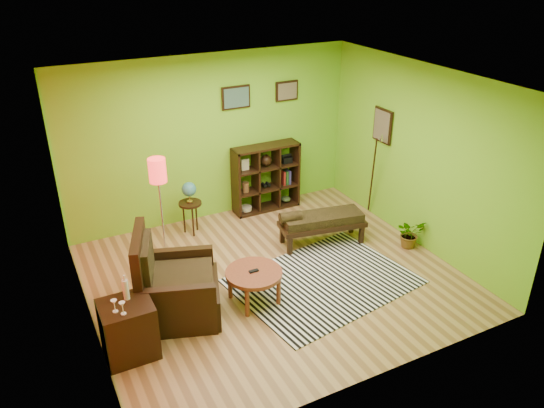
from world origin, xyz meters
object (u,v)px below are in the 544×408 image
armchair (174,290)px  potted_plant (409,236)px  cube_shelf (267,178)px  coffee_table (254,276)px  bench (320,221)px  side_cabinet (128,329)px  globe_table (189,195)px  floor_lamp (158,180)px

armchair → potted_plant: (3.81, -0.04, -0.18)m
cube_shelf → potted_plant: bearing=-58.2°
coffee_table → potted_plant: bearing=3.7°
bench → potted_plant: bearing=-31.1°
side_cabinet → potted_plant: 4.53m
globe_table → bench: globe_table is taller
coffee_table → bench: (1.58, 0.91, 0.00)m
side_cabinet → cube_shelf: 4.12m
side_cabinet → cube_shelf: bearing=40.7°
coffee_table → bench: bearing=29.9°
coffee_table → side_cabinet: (-1.71, -0.27, -0.05)m
cube_shelf → bench: cube_shelf is taller
floor_lamp → bench: floor_lamp is taller
bench → cube_shelf: bearing=96.8°
bench → floor_lamp: bearing=167.9°
coffee_table → armchair: armchair is taller
side_cabinet → floor_lamp: (0.93, 1.68, 1.02)m
armchair → potted_plant: armchair is taller
coffee_table → bench: size_ratio=0.53×
armchair → side_cabinet: 0.84m
bench → armchair: bearing=-165.1°
side_cabinet → bench: bearing=19.6°
coffee_table → globe_table: globe_table is taller
floor_lamp → cube_shelf: bearing=24.7°
armchair → bench: size_ratio=0.87×
side_cabinet → floor_lamp: bearing=60.9°
coffee_table → floor_lamp: (-0.78, 1.41, 0.97)m
armchair → globe_table: armchair is taller
floor_lamp → potted_plant: 3.95m
side_cabinet → globe_table: bearing=56.7°
floor_lamp → potted_plant: floor_lamp is taller
globe_table → armchair: bearing=-114.9°
side_cabinet → globe_table: side_cabinet is taller
coffee_table → bench: 1.82m
globe_table → floor_lamp: bearing=-131.4°
coffee_table → cube_shelf: 2.80m
floor_lamp → side_cabinet: bearing=-119.1°
armchair → cube_shelf: 3.28m
side_cabinet → floor_lamp: 2.17m
globe_table → bench: bearing=-36.5°
globe_table → potted_plant: 3.55m
side_cabinet → potted_plant: (4.50, 0.44, -0.17)m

